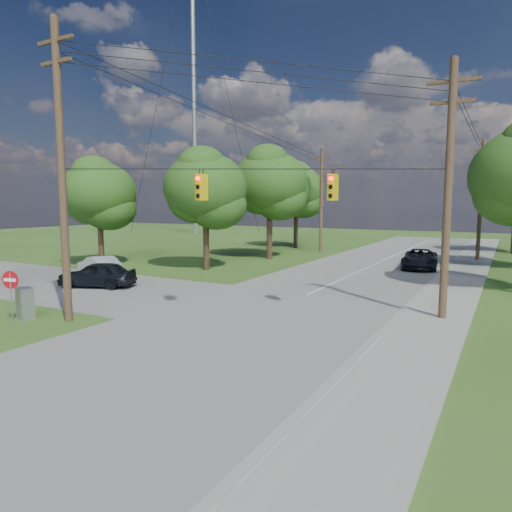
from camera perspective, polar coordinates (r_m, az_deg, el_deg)
The scene contains 19 objects.
ground at distance 17.04m, azimuth -13.58°, elevation -10.09°, with size 140.00×140.00×0.00m, color #36531B.
main_road at distance 19.84m, azimuth 0.71°, elevation -7.45°, with size 10.00×100.00×0.03m, color gray.
sidewalk_east at distance 17.76m, azimuth 20.35°, elevation -9.44°, with size 2.60×100.00×0.12m, color #99968F.
pole_sw at distance 20.06m, azimuth -23.14°, elevation 10.06°, with size 2.00×0.32×12.00m.
pole_ne at distance 20.05m, azimuth 22.90°, elevation 7.89°, with size 2.00×0.32×10.50m.
pole_north_e at distance 41.98m, azimuth 26.26°, elevation 6.38°, with size 2.00×0.32×10.00m.
pole_north_w at distance 44.93m, azimuth 8.15°, elevation 6.98°, with size 2.00×0.32×10.00m.
power_lines at distance 25.73m, azimuth 6.97°, elevation 16.24°, with size 13.93×29.62×4.93m.
traffic_signals at distance 18.49m, azimuth 1.41°, elevation 8.65°, with size 4.91×3.27×1.05m.
radio_mast at distance 74.35m, azimuth -7.79°, elevation 20.37°, with size 0.70×0.70×45.00m, color gray.
tree_w_near at distance 33.06m, azimuth -6.34°, elevation 8.50°, with size 6.00×6.00×8.40m.
tree_w_mid at distance 39.40m, azimuth 1.72°, elevation 9.20°, with size 6.40×6.40×9.22m.
tree_w_far at distance 49.26m, azimuth 5.06°, elevation 8.29°, with size 6.00×6.00×8.73m.
tree_cross_n at distance 36.54m, azimuth -19.03°, elevation 7.48°, with size 5.60×5.60×7.91m.
car_cross_dark at distance 27.70m, azimuth -19.25°, elevation -2.18°, with size 1.74×4.33×1.48m, color black.
car_cross_silver at distance 31.69m, azimuth -19.04°, elevation -1.19°, with size 1.45×4.16×1.37m, color silver.
car_main_north at distance 35.56m, azimuth 19.81°, elevation -0.35°, with size 2.37×5.13×1.43m, color black.
control_cabinet at distance 21.56m, azimuth -26.91°, elevation -5.28°, with size 0.74×0.53×1.33m, color gray.
do_not_enter_sign at distance 20.61m, azimuth -28.33°, elevation -3.23°, with size 0.70×0.25×2.18m.
Camera 1 is at (11.17, -11.92, 4.87)m, focal length 32.00 mm.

